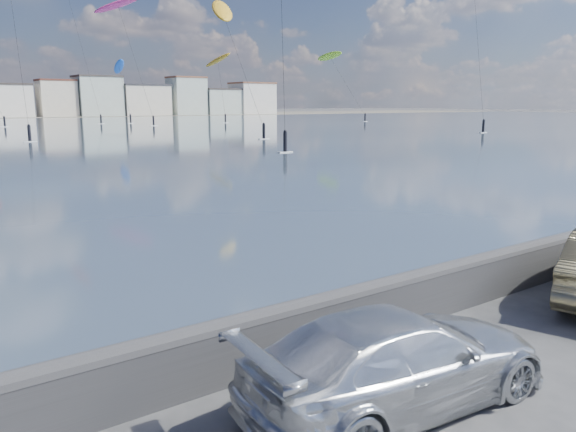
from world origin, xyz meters
name	(u,v)px	position (x,y,z in m)	size (l,w,h in m)	color
seawall	(285,331)	(0.00, 2.70, 0.58)	(400.00, 0.36, 1.08)	#28282B
car_silver	(398,359)	(0.58, 0.71, 0.71)	(1.98, 4.86, 1.41)	silver
kitesurfer_3	(218,61)	(59.65, 113.84, 13.87)	(6.38, 15.59, 16.09)	#BF8C19
kitesurfer_4	(119,67)	(40.98, 126.87, 12.31)	(5.75, 18.16, 14.56)	blue
kitesurfer_8	(330,57)	(85.93, 105.16, 15.38)	(4.70, 17.58, 16.94)	#8CD826
kitesurfer_16	(118,6)	(34.18, 106.16, 22.47)	(9.40, 12.42, 24.78)	#E5338C
kitesurfer_17	(222,12)	(32.60, 62.83, 15.91)	(6.80, 15.56, 18.80)	#BF8C19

